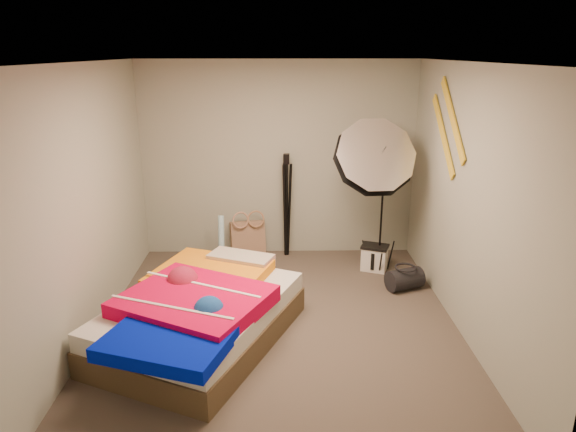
{
  "coord_description": "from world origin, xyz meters",
  "views": [
    {
      "loc": [
        0.0,
        -4.48,
        2.59
      ],
      "look_at": [
        0.1,
        0.6,
        0.95
      ],
      "focal_mm": 32.0,
      "sensor_mm": 36.0,
      "label": 1
    }
  ],
  "objects_px": {
    "photo_umbrella": "(374,159)",
    "camera_tripod": "(286,198)",
    "tote_bag": "(248,238)",
    "camera_case": "(374,259)",
    "wrapping_roll": "(221,242)",
    "bed": "(200,314)",
    "duffel_bag": "(405,279)"
  },
  "relations": [
    {
      "from": "duffel_bag",
      "to": "tote_bag",
      "type": "bearing_deg",
      "value": 127.39
    },
    {
      "from": "wrapping_roll",
      "to": "camera_case",
      "type": "distance_m",
      "value": 1.91
    },
    {
      "from": "camera_case",
      "to": "duffel_bag",
      "type": "bearing_deg",
      "value": -44.15
    },
    {
      "from": "duffel_bag",
      "to": "photo_umbrella",
      "type": "height_order",
      "value": "photo_umbrella"
    },
    {
      "from": "tote_bag",
      "to": "camera_case",
      "type": "relative_size",
      "value": 1.52
    },
    {
      "from": "tote_bag",
      "to": "bed",
      "type": "relative_size",
      "value": 0.19
    },
    {
      "from": "camera_case",
      "to": "camera_tripod",
      "type": "bearing_deg",
      "value": 175.8
    },
    {
      "from": "photo_umbrella",
      "to": "camera_tripod",
      "type": "height_order",
      "value": "photo_umbrella"
    },
    {
      "from": "tote_bag",
      "to": "duffel_bag",
      "type": "xyz_separation_m",
      "value": [
        1.84,
        -1.1,
        -0.1
      ]
    },
    {
      "from": "bed",
      "to": "photo_umbrella",
      "type": "distance_m",
      "value": 2.6
    },
    {
      "from": "duffel_bag",
      "to": "wrapping_roll",
      "type": "bearing_deg",
      "value": 140.07
    },
    {
      "from": "camera_case",
      "to": "tote_bag",
      "type": "bearing_deg",
      "value": -177.68
    },
    {
      "from": "wrapping_roll",
      "to": "photo_umbrella",
      "type": "relative_size",
      "value": 0.33
    },
    {
      "from": "duffel_bag",
      "to": "camera_tripod",
      "type": "bearing_deg",
      "value": 119.49
    },
    {
      "from": "tote_bag",
      "to": "bed",
      "type": "bearing_deg",
      "value": -112.33
    },
    {
      "from": "duffel_bag",
      "to": "photo_umbrella",
      "type": "bearing_deg",
      "value": 107.2
    },
    {
      "from": "tote_bag",
      "to": "camera_case",
      "type": "distance_m",
      "value": 1.68
    },
    {
      "from": "wrapping_roll",
      "to": "bed",
      "type": "bearing_deg",
      "value": -90.53
    },
    {
      "from": "bed",
      "to": "camera_tripod",
      "type": "height_order",
      "value": "camera_tripod"
    },
    {
      "from": "tote_bag",
      "to": "camera_tripod",
      "type": "relative_size",
      "value": 0.33
    },
    {
      "from": "bed",
      "to": "photo_umbrella",
      "type": "relative_size",
      "value": 1.2
    },
    {
      "from": "bed",
      "to": "wrapping_roll",
      "type": "bearing_deg",
      "value": 89.47
    },
    {
      "from": "duffel_bag",
      "to": "photo_umbrella",
      "type": "xyz_separation_m",
      "value": [
        -0.34,
        0.43,
        1.3
      ]
    },
    {
      "from": "tote_bag",
      "to": "duffel_bag",
      "type": "relative_size",
      "value": 1.13
    },
    {
      "from": "camera_case",
      "to": "camera_tripod",
      "type": "relative_size",
      "value": 0.22
    },
    {
      "from": "camera_case",
      "to": "camera_tripod",
      "type": "distance_m",
      "value": 1.35
    },
    {
      "from": "camera_case",
      "to": "bed",
      "type": "relative_size",
      "value": 0.12
    },
    {
      "from": "tote_bag",
      "to": "bed",
      "type": "distance_m",
      "value": 2.17
    },
    {
      "from": "bed",
      "to": "tote_bag",
      "type": "bearing_deg",
      "value": 81.47
    },
    {
      "from": "camera_case",
      "to": "duffel_bag",
      "type": "xyz_separation_m",
      "value": [
        0.25,
        -0.55,
        -0.03
      ]
    },
    {
      "from": "wrapping_roll",
      "to": "camera_tripod",
      "type": "xyz_separation_m",
      "value": [
        0.82,
        0.36,
        0.45
      ]
    },
    {
      "from": "bed",
      "to": "camera_tripod",
      "type": "distance_m",
      "value": 2.33
    }
  ]
}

